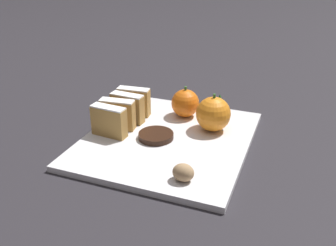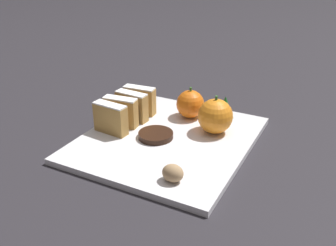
{
  "view_description": "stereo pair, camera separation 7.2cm",
  "coord_description": "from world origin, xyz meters",
  "px_view_note": "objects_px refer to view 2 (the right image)",
  "views": [
    {
      "loc": [
        0.23,
        -0.61,
        0.36
      ],
      "look_at": [
        0.0,
        0.0,
        0.04
      ],
      "focal_mm": 40.0,
      "sensor_mm": 36.0,
      "label": 1
    },
    {
      "loc": [
        0.3,
        -0.58,
        0.36
      ],
      "look_at": [
        0.0,
        0.0,
        0.04
      ],
      "focal_mm": 40.0,
      "sensor_mm": 36.0,
      "label": 2
    }
  ],
  "objects_px": {
    "orange_near": "(191,104)",
    "orange_far": "(215,116)",
    "chocolate_cookie": "(156,135)",
    "walnut": "(173,173)"
  },
  "relations": [
    {
      "from": "orange_far",
      "to": "walnut",
      "type": "xyz_separation_m",
      "value": [
        0.0,
        -0.19,
        -0.02
      ]
    },
    {
      "from": "orange_near",
      "to": "chocolate_cookie",
      "type": "relative_size",
      "value": 1.0
    },
    {
      "from": "orange_near",
      "to": "orange_far",
      "type": "height_order",
      "value": "orange_far"
    },
    {
      "from": "walnut",
      "to": "chocolate_cookie",
      "type": "bearing_deg",
      "value": 129.53
    },
    {
      "from": "walnut",
      "to": "orange_far",
      "type": "bearing_deg",
      "value": 90.7
    },
    {
      "from": "walnut",
      "to": "chocolate_cookie",
      "type": "height_order",
      "value": "walnut"
    },
    {
      "from": "orange_near",
      "to": "walnut",
      "type": "bearing_deg",
      "value": -72.57
    },
    {
      "from": "orange_near",
      "to": "walnut",
      "type": "height_order",
      "value": "orange_near"
    },
    {
      "from": "chocolate_cookie",
      "to": "walnut",
      "type": "bearing_deg",
      "value": -50.47
    },
    {
      "from": "chocolate_cookie",
      "to": "orange_near",
      "type": "bearing_deg",
      "value": 79.48
    }
  ]
}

